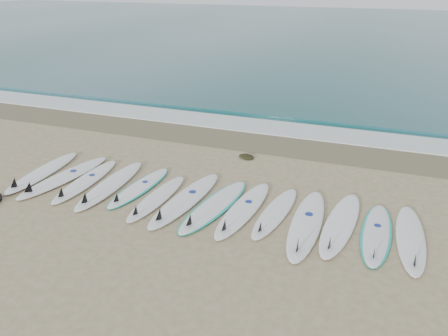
% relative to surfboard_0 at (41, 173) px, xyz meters
% --- Properties ---
extents(ground, '(120.00, 120.00, 0.00)m').
position_rel_surfboard_0_xyz_m(ground, '(4.36, -0.01, -0.06)').
color(ground, tan).
extents(ocean, '(120.00, 55.00, 0.03)m').
position_rel_surfboard_0_xyz_m(ocean, '(4.36, 32.49, -0.04)').
color(ocean, '#22575F').
rests_on(ocean, ground).
extents(wet_sand_band, '(120.00, 1.80, 0.01)m').
position_rel_surfboard_0_xyz_m(wet_sand_band, '(4.36, 4.09, -0.05)').
color(wet_sand_band, brown).
rests_on(wet_sand_band, ground).
extents(foam_band, '(120.00, 1.40, 0.04)m').
position_rel_surfboard_0_xyz_m(foam_band, '(4.36, 5.49, -0.04)').
color(foam_band, silver).
rests_on(foam_band, ground).
extents(wave_crest, '(120.00, 1.00, 0.10)m').
position_rel_surfboard_0_xyz_m(wave_crest, '(4.36, 6.99, -0.01)').
color(wave_crest, '#22575F').
rests_on(wave_crest, ground).
extents(surfboard_0, '(0.68, 2.72, 0.35)m').
position_rel_surfboard_0_xyz_m(surfboard_0, '(0.00, 0.00, 0.00)').
color(surfboard_0, white).
rests_on(surfboard_0, ground).
extents(surfboard_1, '(1.02, 2.88, 0.36)m').
position_rel_surfboard_0_xyz_m(surfboard_1, '(0.69, -0.05, 0.00)').
color(surfboard_1, white).
rests_on(surfboard_1, ground).
extents(surfboard_2, '(0.62, 2.57, 0.33)m').
position_rel_surfboard_0_xyz_m(surfboard_2, '(1.33, -0.05, -0.00)').
color(surfboard_2, white).
rests_on(surfboard_2, ground).
extents(surfboard_3, '(0.66, 2.80, 0.36)m').
position_rel_surfboard_0_xyz_m(surfboard_3, '(2.02, -0.04, 0.00)').
color(surfboard_3, white).
rests_on(surfboard_3, ground).
extents(surfboard_4, '(0.76, 2.38, 0.30)m').
position_rel_surfboard_0_xyz_m(surfboard_4, '(2.72, 0.14, -0.02)').
color(surfboard_4, white).
rests_on(surfboard_4, ground).
extents(surfboard_5, '(0.59, 2.40, 0.30)m').
position_rel_surfboard_0_xyz_m(surfboard_5, '(3.36, -0.22, -0.01)').
color(surfboard_5, white).
rests_on(surfboard_5, ground).
extents(surfboard_6, '(0.89, 2.94, 0.37)m').
position_rel_surfboard_0_xyz_m(surfboard_6, '(4.00, -0.09, 0.00)').
color(surfboard_6, white).
rests_on(surfboard_6, ground).
extents(surfboard_7, '(1.06, 2.77, 0.34)m').
position_rel_surfboard_0_xyz_m(surfboard_7, '(4.70, -0.10, -0.01)').
color(surfboard_7, white).
rests_on(surfboard_7, ground).
extents(surfboard_8, '(0.79, 2.73, 0.34)m').
position_rel_surfboard_0_xyz_m(surfboard_8, '(5.34, -0.06, -0.00)').
color(surfboard_8, white).
rests_on(surfboard_8, ground).
extents(surfboard_9, '(0.75, 2.42, 0.30)m').
position_rel_surfboard_0_xyz_m(surfboard_9, '(6.01, 0.05, -0.01)').
color(surfboard_9, white).
rests_on(surfboard_9, ground).
extents(surfboard_10, '(0.65, 2.89, 0.37)m').
position_rel_surfboard_0_xyz_m(surfboard_10, '(6.71, -0.18, 0.00)').
color(surfboard_10, white).
rests_on(surfboard_10, ground).
extents(surfboard_11, '(0.83, 2.79, 0.35)m').
position_rel_surfboard_0_xyz_m(surfboard_11, '(7.35, 0.05, 0.00)').
color(surfboard_11, white).
rests_on(surfboard_11, ground).
extents(surfboard_12, '(0.63, 2.41, 0.30)m').
position_rel_surfboard_0_xyz_m(surfboard_12, '(8.05, -0.03, -0.01)').
color(surfboard_12, white).
rests_on(surfboard_12, ground).
extents(surfboard_13, '(0.62, 2.57, 0.33)m').
position_rel_surfboard_0_xyz_m(surfboard_13, '(8.67, -0.02, -0.00)').
color(surfboard_13, white).
rests_on(surfboard_13, ground).
extents(seaweed_near, '(0.37, 0.29, 0.07)m').
position_rel_surfboard_0_xyz_m(seaweed_near, '(4.57, 2.79, -0.02)').
color(seaweed_near, black).
rests_on(seaweed_near, ground).
extents(seaweed_far, '(0.41, 0.32, 0.08)m').
position_rel_surfboard_0_xyz_m(seaweed_far, '(4.51, 2.84, -0.02)').
color(seaweed_far, black).
rests_on(seaweed_far, ground).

